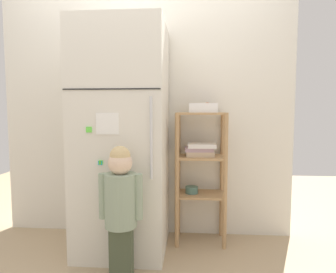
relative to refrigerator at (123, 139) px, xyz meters
The scene contains 6 objects.
ground_plane 0.93m from the refrigerator, ahead, with size 6.00×6.00×0.00m, color tan.
kitchen_wall_back 0.46m from the refrigerator, 69.44° to the left, with size 2.68×0.03×2.34m, color silver.
refrigerator is the anchor object (origin of this frame).
child_standing 0.60m from the refrigerator, 79.14° to the right, with size 0.30×0.22×0.92m.
pantry_shelf_unit 0.70m from the refrigerator, 15.80° to the left, with size 0.43×0.30×1.14m.
fruit_bin 0.73m from the refrigerator, 15.33° to the left, with size 0.24×0.20×0.08m.
Camera 1 is at (0.42, -2.39, 1.16)m, focal length 32.08 mm.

